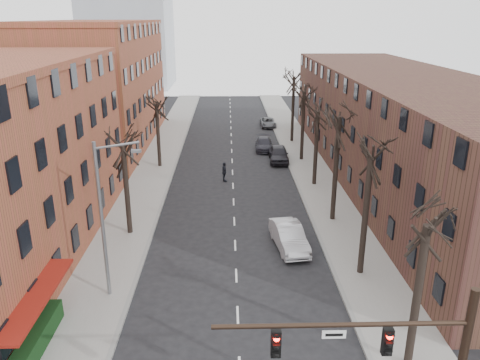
{
  "coord_description": "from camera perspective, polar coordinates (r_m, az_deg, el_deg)",
  "views": [
    {
      "loc": [
        -0.44,
        -12.99,
        14.97
      ],
      "look_at": [
        0.39,
        18.24,
        4.0
      ],
      "focal_mm": 35.0,
      "sensor_mm": 36.0,
      "label": 1
    }
  ],
  "objects": [
    {
      "name": "sidewalk_left",
      "position": [
        50.81,
        -10.02,
        2.0
      ],
      "size": [
        4.0,
        90.0,
        0.15
      ],
      "primitive_type": "cube",
      "color": "gray",
      "rests_on": "ground"
    },
    {
      "name": "sidewalk_right",
      "position": [
        50.95,
        8.08,
        2.15
      ],
      "size": [
        4.0,
        90.0,
        0.15
      ],
      "primitive_type": "cube",
      "color": "gray",
      "rests_on": "ground"
    },
    {
      "name": "building_left_far",
      "position": [
        59.61,
        -16.95,
        10.84
      ],
      "size": [
        12.0,
        28.0,
        14.0
      ],
      "primitive_type": "cube",
      "color": "brown",
      "rests_on": "ground"
    },
    {
      "name": "building_right",
      "position": [
        47.09,
        19.05,
        6.06
      ],
      "size": [
        12.0,
        50.0,
        10.0
      ],
      "primitive_type": "cube",
      "color": "#462C20",
      "rests_on": "ground"
    },
    {
      "name": "awning_left",
      "position": [
        25.79,
        -22.69,
        -17.87
      ],
      "size": [
        1.2,
        7.0,
        0.15
      ],
      "primitive_type": "cube",
      "color": "maroon",
      "rests_on": "ground"
    },
    {
      "name": "hedge",
      "position": [
        24.71,
        -23.94,
        -17.99
      ],
      "size": [
        0.8,
        6.0,
        1.0
      ],
      "primitive_type": "cube",
      "color": "#123414",
      "rests_on": "sidewalk_left"
    },
    {
      "name": "tree_right_b",
      "position": [
        30.22,
        14.39,
        -11.02
      ],
      "size": [
        5.2,
        5.2,
        10.8
      ],
      "primitive_type": null,
      "color": "black",
      "rests_on": "ground"
    },
    {
      "name": "tree_right_c",
      "position": [
        37.11,
        11.16,
        -4.84
      ],
      "size": [
        5.2,
        5.2,
        11.6
      ],
      "primitive_type": null,
      "color": "black",
      "rests_on": "ground"
    },
    {
      "name": "tree_right_d",
      "position": [
        44.37,
        9.0,
        -0.62
      ],
      "size": [
        5.2,
        5.2,
        10.0
      ],
      "primitive_type": null,
      "color": "black",
      "rests_on": "ground"
    },
    {
      "name": "tree_right_e",
      "position": [
        51.85,
        7.47,
        2.4
      ],
      "size": [
        5.2,
        5.2,
        10.8
      ],
      "primitive_type": null,
      "color": "black",
      "rests_on": "ground"
    },
    {
      "name": "tree_right_f",
      "position": [
        59.47,
        6.31,
        4.65
      ],
      "size": [
        5.2,
        5.2,
        11.6
      ],
      "primitive_type": null,
      "color": "black",
      "rests_on": "ground"
    },
    {
      "name": "tree_left_a",
      "position": [
        35.15,
        -13.21,
        -6.41
      ],
      "size": [
        5.2,
        5.2,
        9.5
      ],
      "primitive_type": null,
      "color": "black",
      "rests_on": "ground"
    },
    {
      "name": "tree_left_b",
      "position": [
        49.83,
        -9.72,
        1.58
      ],
      "size": [
        5.2,
        5.2,
        9.5
      ],
      "primitive_type": null,
      "color": "black",
      "rests_on": "ground"
    },
    {
      "name": "streetlight",
      "position": [
        25.9,
        -16.18,
        -4.07
      ],
      "size": [
        2.45,
        0.22,
        9.03
      ],
      "color": "slate",
      "rests_on": "ground"
    },
    {
      "name": "silver_sedan",
      "position": [
        32.13,
        6.0,
        -6.88
      ],
      "size": [
        2.43,
        5.21,
        1.65
      ],
      "primitive_type": "imported",
      "rotation": [
        0.0,
        0.0,
        0.14
      ],
      "color": "#B3B5BB",
      "rests_on": "ground"
    },
    {
      "name": "parked_car_near",
      "position": [
        50.95,
        4.74,
        3.19
      ],
      "size": [
        2.21,
        5.07,
        1.7
      ],
      "primitive_type": "imported",
      "rotation": [
        0.0,
        0.0,
        -0.04
      ],
      "color": "black",
      "rests_on": "ground"
    },
    {
      "name": "parked_car_mid",
      "position": [
        55.4,
        2.92,
        4.4
      ],
      "size": [
        2.2,
        4.91,
        1.4
      ],
      "primitive_type": "imported",
      "rotation": [
        0.0,
        0.0,
        -0.05
      ],
      "color": "#222129",
      "rests_on": "ground"
    },
    {
      "name": "parked_car_far",
      "position": [
        67.36,
        3.42,
        7.02
      ],
      "size": [
        2.17,
        4.54,
        1.25
      ],
      "primitive_type": "imported",
      "rotation": [
        0.0,
        0.0,
        0.02
      ],
      "color": "#53565A",
      "rests_on": "ground"
    },
    {
      "name": "pedestrian_crossing",
      "position": [
        44.5,
        -1.93,
        0.98
      ],
      "size": [
        0.64,
        1.18,
        1.9
      ],
      "primitive_type": "imported",
      "rotation": [
        0.0,
        0.0,
        1.74
      ],
      "color": "black",
      "rests_on": "ground"
    }
  ]
}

